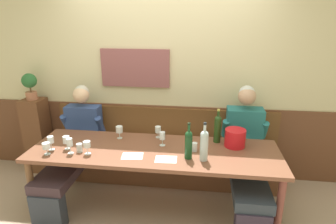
{
  "coord_description": "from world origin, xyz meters",
  "views": [
    {
      "loc": [
        0.49,
        -2.46,
        2.08
      ],
      "look_at": [
        0.11,
        0.46,
        1.08
      ],
      "focal_mm": 30.26,
      "sensor_mm": 36.0,
      "label": 1
    }
  ],
  "objects_px": {
    "wine_bottle_amber_mid": "(218,128)",
    "wine_glass_mid_left": "(46,146)",
    "person_left_seat": "(74,145)",
    "wine_glass_right_end": "(87,145)",
    "dining_table": "(154,156)",
    "potted_plant": "(30,84)",
    "person_center_right_seat": "(246,151)",
    "wine_glass_mid_right": "(162,136)",
    "wall_bench": "(163,160)",
    "wine_bottle_clear_water": "(204,144)",
    "wine_glass_left_end": "(119,130)",
    "wine_glass_center_front": "(66,140)",
    "ice_bucket": "(235,138)",
    "wine_bottle_green_tall": "(189,144)",
    "wine_glass_center_rear": "(158,130)",
    "water_tumbler_right": "(194,147)",
    "wine_glass_near_bucket": "(70,143)",
    "wine_glass_by_bottle": "(51,140)",
    "water_tumbler_left": "(80,148)"
  },
  "relations": [
    {
      "from": "person_center_right_seat",
      "to": "dining_table",
      "type": "bearing_deg",
      "value": -162.19
    },
    {
      "from": "wine_glass_right_end",
      "to": "ice_bucket",
      "type": "bearing_deg",
      "value": 14.29
    },
    {
      "from": "ice_bucket",
      "to": "wine_bottle_clear_water",
      "type": "height_order",
      "value": "wine_bottle_clear_water"
    },
    {
      "from": "wine_glass_right_end",
      "to": "wine_glass_near_bucket",
      "type": "relative_size",
      "value": 0.85
    },
    {
      "from": "ice_bucket",
      "to": "wine_glass_mid_left",
      "type": "height_order",
      "value": "ice_bucket"
    },
    {
      "from": "wine_glass_left_end",
      "to": "person_left_seat",
      "type": "bearing_deg",
      "value": 175.01
    },
    {
      "from": "dining_table",
      "to": "water_tumbler_left",
      "type": "xyz_separation_m",
      "value": [
        -0.75,
        -0.16,
        0.12
      ]
    },
    {
      "from": "wine_glass_center_rear",
      "to": "wine_glass_mid_right",
      "type": "distance_m",
      "value": 0.22
    },
    {
      "from": "ice_bucket",
      "to": "person_center_right_seat",
      "type": "bearing_deg",
      "value": 40.67
    },
    {
      "from": "wall_bench",
      "to": "wine_bottle_clear_water",
      "type": "relative_size",
      "value": 7.48
    },
    {
      "from": "wall_bench",
      "to": "water_tumbler_right",
      "type": "relative_size",
      "value": 31.78
    },
    {
      "from": "wine_bottle_amber_mid",
      "to": "wine_glass_center_rear",
      "type": "bearing_deg",
      "value": 176.76
    },
    {
      "from": "wine_glass_near_bucket",
      "to": "potted_plant",
      "type": "height_order",
      "value": "potted_plant"
    },
    {
      "from": "wine_bottle_amber_mid",
      "to": "wine_glass_center_front",
      "type": "distance_m",
      "value": 1.61
    },
    {
      "from": "wine_glass_left_end",
      "to": "wine_glass_center_front",
      "type": "relative_size",
      "value": 1.01
    },
    {
      "from": "wine_glass_right_end",
      "to": "wine_glass_mid_left",
      "type": "height_order",
      "value": "wine_glass_right_end"
    },
    {
      "from": "wine_glass_right_end",
      "to": "wine_bottle_green_tall",
      "type": "bearing_deg",
      "value": 2.53
    },
    {
      "from": "wine_bottle_amber_mid",
      "to": "wine_glass_mid_right",
      "type": "height_order",
      "value": "wine_bottle_amber_mid"
    },
    {
      "from": "person_center_right_seat",
      "to": "wine_glass_mid_left",
      "type": "xyz_separation_m",
      "value": [
        -2.05,
        -0.57,
        0.2
      ]
    },
    {
      "from": "wine_bottle_amber_mid",
      "to": "water_tumbler_right",
      "type": "distance_m",
      "value": 0.37
    },
    {
      "from": "wine_bottle_clear_water",
      "to": "wine_glass_by_bottle",
      "type": "distance_m",
      "value": 1.58
    },
    {
      "from": "wine_bottle_amber_mid",
      "to": "wine_glass_mid_left",
      "type": "xyz_separation_m",
      "value": [
        -1.71,
        -0.52,
        -0.08
      ]
    },
    {
      "from": "wall_bench",
      "to": "wine_glass_mid_right",
      "type": "distance_m",
      "value": 0.79
    },
    {
      "from": "person_left_seat",
      "to": "ice_bucket",
      "type": "height_order",
      "value": "person_left_seat"
    },
    {
      "from": "person_center_right_seat",
      "to": "wine_glass_right_end",
      "type": "xyz_separation_m",
      "value": [
        -1.64,
        -0.51,
        0.21
      ]
    },
    {
      "from": "ice_bucket",
      "to": "wine_glass_right_end",
      "type": "height_order",
      "value": "ice_bucket"
    },
    {
      "from": "person_center_right_seat",
      "to": "wine_glass_near_bucket",
      "type": "xyz_separation_m",
      "value": [
        -1.82,
        -0.52,
        0.23
      ]
    },
    {
      "from": "dining_table",
      "to": "potted_plant",
      "type": "xyz_separation_m",
      "value": [
        -1.75,
        0.68,
        0.56
      ]
    },
    {
      "from": "dining_table",
      "to": "wine_bottle_amber_mid",
      "type": "bearing_deg",
      "value": 22.56
    },
    {
      "from": "ice_bucket",
      "to": "wine_bottle_clear_water",
      "type": "relative_size",
      "value": 0.57
    },
    {
      "from": "wine_bottle_green_tall",
      "to": "wine_glass_center_front",
      "type": "xyz_separation_m",
      "value": [
        -1.27,
        0.03,
        -0.06
      ]
    },
    {
      "from": "wall_bench",
      "to": "person_center_right_seat",
      "type": "relative_size",
      "value": 2.21
    },
    {
      "from": "wall_bench",
      "to": "wine_glass_center_rear",
      "type": "xyz_separation_m",
      "value": [
        -0.01,
        -0.34,
        0.56
      ]
    },
    {
      "from": "person_left_seat",
      "to": "wine_glass_right_end",
      "type": "bearing_deg",
      "value": -50.55
    },
    {
      "from": "wine_bottle_amber_mid",
      "to": "water_tumbler_left",
      "type": "distance_m",
      "value": 1.47
    },
    {
      "from": "wine_glass_center_rear",
      "to": "water_tumbler_right",
      "type": "distance_m",
      "value": 0.52
    },
    {
      "from": "wine_glass_by_bottle",
      "to": "wine_glass_left_end",
      "type": "relative_size",
      "value": 1.04
    },
    {
      "from": "ice_bucket",
      "to": "wine_bottle_green_tall",
      "type": "relative_size",
      "value": 0.6
    },
    {
      "from": "wine_glass_center_front",
      "to": "potted_plant",
      "type": "height_order",
      "value": "potted_plant"
    },
    {
      "from": "wine_bottle_amber_mid",
      "to": "wine_glass_near_bucket",
      "type": "relative_size",
      "value": 2.34
    },
    {
      "from": "wine_glass_center_rear",
      "to": "water_tumbler_right",
      "type": "relative_size",
      "value": 1.46
    },
    {
      "from": "person_center_right_seat",
      "to": "wine_glass_center_front",
      "type": "relative_size",
      "value": 9.14
    },
    {
      "from": "wine_glass_mid_left",
      "to": "person_left_seat",
      "type": "bearing_deg",
      "value": 88.38
    },
    {
      "from": "wine_bottle_amber_mid",
      "to": "wine_glass_center_front",
      "type": "relative_size",
      "value": 2.67
    },
    {
      "from": "ice_bucket",
      "to": "wine_glass_mid_right",
      "type": "xyz_separation_m",
      "value": [
        -0.77,
        -0.08,
        0.01
      ]
    },
    {
      "from": "person_center_right_seat",
      "to": "wine_glass_mid_right",
      "type": "bearing_deg",
      "value": -166.91
    },
    {
      "from": "wall_bench",
      "to": "wine_glass_by_bottle",
      "type": "xyz_separation_m",
      "value": [
        -1.06,
        -0.8,
        0.58
      ]
    },
    {
      "from": "wine_glass_left_end",
      "to": "wine_glass_right_end",
      "type": "bearing_deg",
      "value": -116.42
    },
    {
      "from": "ice_bucket",
      "to": "wine_glass_mid_right",
      "type": "distance_m",
      "value": 0.78
    },
    {
      "from": "wine_glass_mid_right",
      "to": "water_tumbler_left",
      "type": "bearing_deg",
      "value": -162.4
    }
  ]
}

